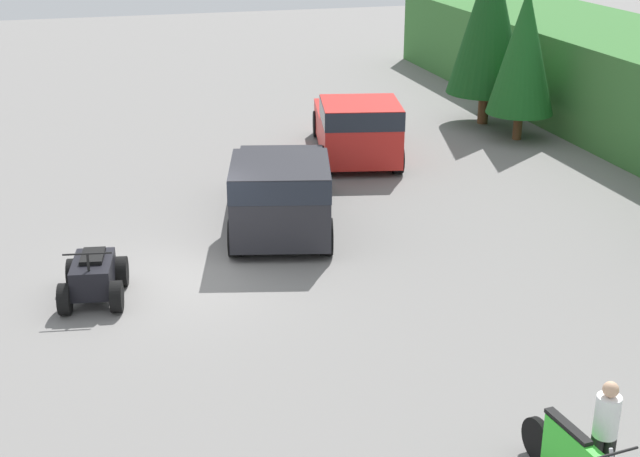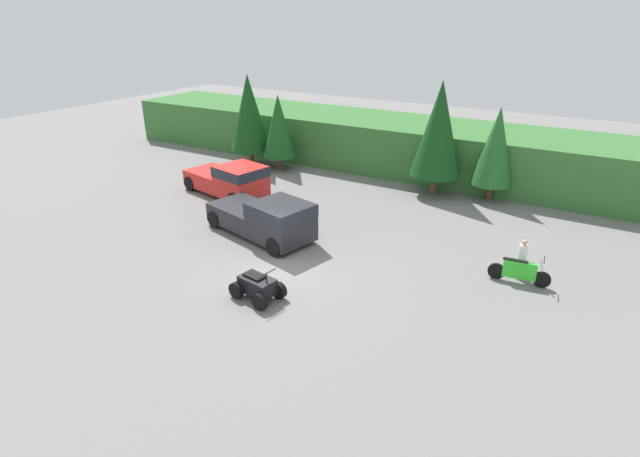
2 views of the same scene
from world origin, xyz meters
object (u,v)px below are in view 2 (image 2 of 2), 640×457
object	(u,v)px
pickup_truck_second	(268,217)
dirt_bike	(519,272)
quad_atv	(257,287)
pickup_truck_red	(231,179)
rider_person	(522,257)

from	to	relation	value
pickup_truck_second	dirt_bike	distance (m)	10.73
dirt_bike	quad_atv	distance (m)	9.84
pickup_truck_red	rider_person	xyz separation A→B (m)	(15.58, -1.55, -0.12)
dirt_bike	pickup_truck_second	bearing A→B (deg)	-178.03
pickup_truck_second	quad_atv	size ratio (longest dim) A/B	2.94
pickup_truck_second	pickup_truck_red	bearing A→B (deg)	158.81
rider_person	dirt_bike	bearing A→B (deg)	-73.02
pickup_truck_second	rider_person	world-z (taller)	pickup_truck_second
dirt_bike	quad_atv	size ratio (longest dim) A/B	1.16
pickup_truck_red	quad_atv	bearing A→B (deg)	-33.68
pickup_truck_red	rider_person	bearing A→B (deg)	6.18
pickup_truck_red	rider_person	distance (m)	15.65
quad_atv	rider_person	distance (m)	10.09
pickup_truck_second	quad_atv	distance (m)	5.22
dirt_bike	rider_person	bearing A→B (deg)	90.37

